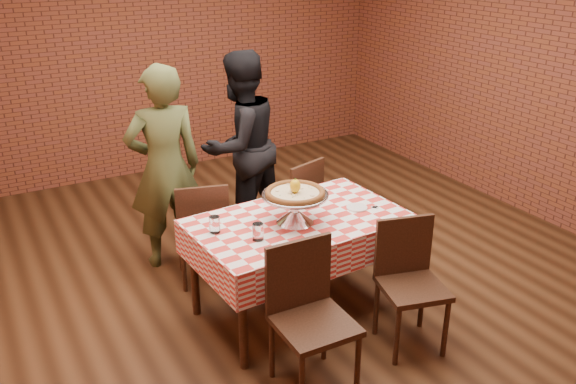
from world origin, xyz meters
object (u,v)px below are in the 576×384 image
object	(u,v)px
pizza_stand	(295,208)
diner_black	(241,146)
table	(298,266)
water_glass_right	(215,225)
chair_far_left	(202,230)
chair_near_left	(315,323)
water_glass_left	(258,232)
diner_olive	(165,168)
pizza	(295,193)
chair_far_right	(292,206)
chair_near_right	(413,289)
condiment_caddy	(282,193)

from	to	relation	value
pizza_stand	diner_black	xyz separation A→B (m)	(0.26, 1.45, -0.01)
table	water_glass_right	bearing A→B (deg)	171.40
chair_far_left	chair_near_left	bearing A→B (deg)	109.49
water_glass_left	chair_near_left	distance (m)	0.72
pizza_stand	diner_olive	size ratio (longest dim) A/B	0.28
pizza	chair_far_right	size ratio (longest dim) A/B	0.47
pizza	chair_far_left	bearing A→B (deg)	115.64
water_glass_left	chair_near_right	distance (m)	1.10
pizza_stand	water_glass_right	world-z (taller)	pizza_stand
pizza	chair_near_left	bearing A→B (deg)	-111.39
water_glass_left	diner_olive	distance (m)	1.35
condiment_caddy	chair_far_left	xyz separation A→B (m)	(-0.47, 0.47, -0.39)
water_glass_left	diner_black	world-z (taller)	diner_black
pizza_stand	chair_far_left	size ratio (longest dim) A/B	0.54
water_glass_right	chair_far_left	size ratio (longest dim) A/B	0.13
water_glass_left	condiment_caddy	bearing A→B (deg)	46.67
table	chair_near_right	world-z (taller)	chair_near_right
chair_far_right	diner_olive	distance (m)	1.14
pizza_stand	diner_olive	distance (m)	1.33
pizza	condiment_caddy	size ratio (longest dim) A/B	2.83
pizza_stand	water_glass_right	bearing A→B (deg)	167.32
water_glass_right	chair_far_left	bearing A→B (deg)	76.69
chair_near_right	chair_far_left	xyz separation A→B (m)	(-0.89, 1.52, -0.00)
pizza_stand	chair_far_right	world-z (taller)	pizza_stand
pizza_stand	water_glass_left	size ratio (longest dim) A/B	4.08
chair_near_right	chair_far_right	distance (m)	1.58
pizza	diner_black	bearing A→B (deg)	79.65
pizza_stand	condiment_caddy	size ratio (longest dim) A/B	3.24
pizza_stand	diner_black	world-z (taller)	diner_black
pizza	chair_near_right	xyz separation A→B (m)	(0.50, -0.71, -0.53)
chair_far_right	water_glass_right	bearing A→B (deg)	18.78
condiment_caddy	chair_far_right	bearing A→B (deg)	35.87
water_glass_left	condiment_caddy	world-z (taller)	condiment_caddy
chair_far_left	chair_near_right	bearing A→B (deg)	136.01
water_glass_left	chair_far_left	size ratio (longest dim) A/B	0.13
chair_near_left	chair_far_left	size ratio (longest dim) A/B	1.05
water_glass_left	diner_black	xyz separation A→B (m)	(0.61, 1.56, 0.04)
water_glass_right	pizza_stand	bearing A→B (deg)	-12.68
water_glass_left	chair_far_right	world-z (taller)	chair_far_right
chair_far_left	diner_olive	distance (m)	0.60
water_glass_left	chair_far_right	xyz separation A→B (m)	(0.82, 0.99, -0.38)
chair_near_left	chair_near_right	xyz separation A→B (m)	(0.79, 0.03, -0.02)
condiment_caddy	chair_near_left	size ratio (longest dim) A/B	0.16
water_glass_left	chair_far_left	distance (m)	1.00
water_glass_left	water_glass_right	xyz separation A→B (m)	(-0.21, 0.24, 0.00)
water_glass_left	chair_near_left	bearing A→B (deg)	-84.72
pizza_stand	chair_near_right	xyz separation A→B (m)	(0.50, -0.71, -0.42)
condiment_caddy	chair_near_left	xyz separation A→B (m)	(-0.37, -1.08, -0.37)
chair_near_left	chair_far_right	size ratio (longest dim) A/B	1.06
chair_near_right	diner_olive	xyz separation A→B (m)	(-1.02, 1.93, 0.41)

